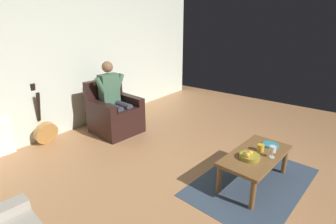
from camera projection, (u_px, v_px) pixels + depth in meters
ground_plane at (239, 185)px, 3.22m from camera, size 7.64×7.64×0.00m
wall_back at (75, 54)px, 4.60m from camera, size 6.69×0.06×2.73m
rug at (252, 182)px, 3.28m from camera, size 1.84×1.26×0.01m
armchair at (115, 115)px, 4.66m from camera, size 0.81×0.82×0.93m
person_seated at (114, 97)px, 4.53m from camera, size 0.61×0.62×1.27m
coffee_table at (255, 158)px, 3.16m from camera, size 1.09×0.60×0.40m
guitar at (45, 131)px, 4.24m from camera, size 0.38×0.31×1.00m
wine_glass_near at (273, 150)px, 3.03m from camera, size 0.08×0.08×0.15m
fruit_bowl at (249, 156)px, 3.02m from camera, size 0.24×0.24×0.11m
decorative_dish at (271, 145)px, 3.34m from camera, size 0.20×0.20×0.02m
candle_jar at (261, 148)px, 3.20m from camera, size 0.08×0.08×0.09m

